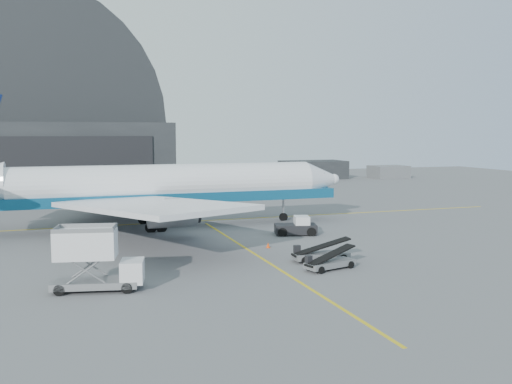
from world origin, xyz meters
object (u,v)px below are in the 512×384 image
object	(u,v)px
catering_truck	(94,260)
belt_loader_a	(329,263)
pushback_tug	(297,227)
airliner	(151,187)
belt_loader_b	(320,254)

from	to	relation	value
catering_truck	belt_loader_a	distance (m)	17.27
catering_truck	pushback_tug	distance (m)	25.45
airliner	belt_loader_a	distance (m)	25.85
airliner	belt_loader_b	world-z (taller)	airliner
catering_truck	belt_loader_a	bearing A→B (deg)	12.68
belt_loader_b	pushback_tug	bearing A→B (deg)	79.79
airliner	pushback_tug	xyz separation A→B (m)	(13.39, -9.01, -3.74)
catering_truck	pushback_tug	size ratio (longest dim) A/B	1.34
catering_truck	pushback_tug	bearing A→B (deg)	47.36
catering_truck	belt_loader_b	distance (m)	18.06
pushback_tug	belt_loader_a	distance (m)	14.92
catering_truck	pushback_tug	xyz separation A→B (m)	(20.65, 14.81, -1.32)
airliner	pushback_tug	distance (m)	16.56
belt_loader_a	belt_loader_b	size ratio (longest dim) A/B	0.92
belt_loader_a	airliner	bearing A→B (deg)	96.92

